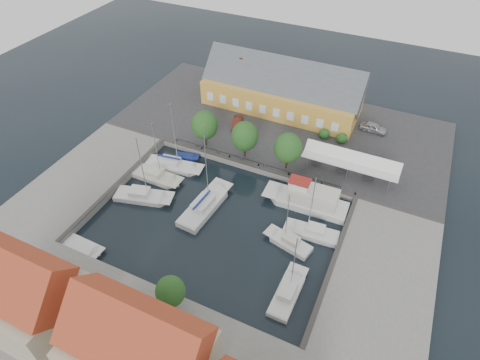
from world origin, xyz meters
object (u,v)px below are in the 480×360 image
at_px(trawler, 309,200).
at_px(west_boat_b, 157,177).
at_px(center_sailboat, 205,206).
at_px(east_boat_b, 289,243).
at_px(tent_canopy, 351,161).
at_px(launch_sw, 84,248).
at_px(launch_nw, 187,158).
at_px(warehouse, 279,89).
at_px(car_red, 237,123).
at_px(car_silver, 373,128).
at_px(west_boat_c, 143,197).
at_px(east_boat_c, 288,294).
at_px(west_boat_a, 173,166).
at_px(east_boat_a, 312,233).

distance_m(trawler, west_boat_b, 23.07).
bearing_deg(center_sailboat, east_boat_b, -5.05).
bearing_deg(tent_canopy, trawler, -115.15).
bearing_deg(launch_sw, west_boat_b, 86.14).
xyz_separation_m(tent_canopy, launch_nw, (-24.81, -5.82, -3.59)).
xyz_separation_m(center_sailboat, launch_sw, (-10.66, -12.88, -0.27)).
distance_m(warehouse, car_red, 10.64).
height_order(warehouse, center_sailboat, center_sailboat).
bearing_deg(launch_nw, car_silver, 35.99).
relative_size(west_boat_c, launch_nw, 2.77).
bearing_deg(car_silver, tent_canopy, 179.73).
xyz_separation_m(center_sailboat, launch_nw, (-8.13, 8.64, -0.27)).
bearing_deg(car_red, launch_sw, -119.44).
distance_m(tent_canopy, west_boat_b, 29.16).
relative_size(warehouse, center_sailboat, 2.02).
height_order(west_boat_c, launch_nw, west_boat_c).
distance_m(west_boat_b, west_boat_c, 4.47).
xyz_separation_m(east_boat_c, launch_nw, (-23.49, 16.80, -0.17)).
bearing_deg(east_boat_b, car_silver, 80.42).
height_order(west_boat_b, launch_sw, west_boat_b).
distance_m(warehouse, west_boat_b, 28.02).
height_order(east_boat_b, west_boat_b, west_boat_b).
height_order(car_red, launch_nw, car_red).
bearing_deg(launch_sw, west_boat_a, 84.38).
relative_size(warehouse, east_boat_a, 2.73).
bearing_deg(tent_canopy, east_boat_b, -103.45).
relative_size(trawler, west_boat_a, 1.00).
xyz_separation_m(center_sailboat, west_boat_c, (-9.10, -2.07, -0.10)).
bearing_deg(car_silver, east_boat_c, -179.33).
relative_size(car_silver, launch_sw, 0.80).
xyz_separation_m(car_silver, car_red, (-21.67, -8.62, -0.05)).
bearing_deg(east_boat_a, west_boat_b, 178.55).
height_order(west_boat_a, launch_sw, west_boat_a).
distance_m(warehouse, launch_sw, 42.79).
xyz_separation_m(car_red, west_boat_c, (-5.21, -20.90, -1.46)).
height_order(trawler, west_boat_c, west_boat_c).
distance_m(trawler, west_boat_a, 21.89).
bearing_deg(launch_sw, trawler, 39.55).
distance_m(center_sailboat, launch_nw, 11.87).
distance_m(car_silver, east_boat_a, 25.89).
xyz_separation_m(warehouse, tent_canopy, (16.60, -13.86, -0.74)).
xyz_separation_m(car_silver, launch_nw, (-25.91, -18.81, -1.69)).
height_order(car_red, trawler, trawler).
bearing_deg(launch_nw, launch_sw, -96.69).
distance_m(west_boat_c, launch_sw, 10.92).
bearing_deg(east_boat_a, car_silver, 84.35).
bearing_deg(west_boat_a, car_red, 69.43).
bearing_deg(east_boat_c, east_boat_b, 108.99).
height_order(car_red, west_boat_c, west_boat_c).
xyz_separation_m(trawler, west_boat_a, (-21.86, -1.01, -0.75)).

